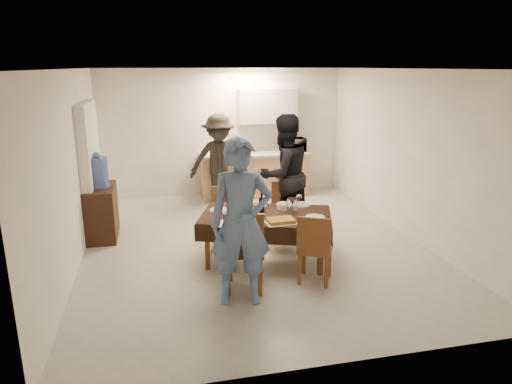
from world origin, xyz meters
TOP-DOWN VIEW (x-y plane):
  - floor at (0.00, 0.00)m, footprint 5.00×6.00m
  - ceiling at (0.00, 0.00)m, footprint 5.00×6.00m
  - wall_back at (0.00, 3.00)m, footprint 5.00×0.02m
  - wall_front at (0.00, -3.00)m, footprint 5.00×0.02m
  - wall_left at (-2.50, 0.00)m, footprint 0.02×6.00m
  - wall_right at (2.50, 0.00)m, footprint 0.02×6.00m
  - stub_partition at (-2.42, 1.20)m, footprint 0.15×1.40m
  - kitchen_base_cabinet at (0.60, 2.68)m, footprint 2.20×0.60m
  - kitchen_worktop at (0.60, 2.68)m, footprint 2.24×0.64m
  - upper_cabinet at (0.90, 2.82)m, footprint 1.20×0.34m
  - dining_table at (0.03, -0.60)m, footprint 1.98×1.53m
  - chair_near_left at (-0.42, -1.45)m, footprint 0.56×0.57m
  - chair_near_right at (0.48, -1.44)m, footprint 0.55×0.57m
  - chair_far_left at (-0.42, 0.07)m, footprint 0.45×0.46m
  - chair_far_right at (0.48, 0.06)m, footprint 0.53×0.55m
  - console at (-2.28, 0.86)m, footprint 0.45×0.89m
  - water_jug at (-2.28, 0.86)m, footprint 0.31×0.31m
  - wine_bottle at (-0.02, -0.55)m, footprint 0.08×0.08m
  - water_pitcher at (0.38, -0.65)m, footprint 0.14×0.14m
  - savoury_tart at (0.13, -0.98)m, footprint 0.41×0.32m
  - salad_bowl at (0.33, -0.42)m, footprint 0.20×0.20m
  - mushroom_dish at (-0.02, -0.32)m, footprint 0.21×0.21m
  - wine_glass_a at (-0.52, -0.85)m, footprint 0.08×0.08m
  - wine_glass_b at (0.58, -0.35)m, footprint 0.08×0.08m
  - wine_glass_c at (-0.17, -0.30)m, footprint 0.08×0.08m
  - plate_near_left at (-0.57, -0.90)m, footprint 0.29×0.29m
  - plate_near_right at (0.63, -0.90)m, footprint 0.26×0.26m
  - plate_far_left at (-0.57, -0.30)m, footprint 0.27×0.27m
  - plate_far_right at (0.63, -0.30)m, footprint 0.27×0.27m
  - microwave at (1.42, 2.68)m, footprint 0.51×0.34m
  - person_near at (-0.52, -1.65)m, footprint 0.75×0.54m
  - person_far at (0.58, 0.45)m, footprint 1.13×1.01m
  - person_kitchen at (-0.20, 2.23)m, footprint 1.14×0.66m

SIDE VIEW (x-z plane):
  - floor at x=0.00m, z-range -0.01..0.01m
  - console at x=-2.28m, z-range 0.00..0.82m
  - kitchen_base_cabinet at x=0.60m, z-range 0.00..0.86m
  - chair_far_left at x=-0.42m, z-range 0.29..0.76m
  - chair_far_right at x=0.48m, z-range 0.30..0.78m
  - chair_near_right at x=0.48m, z-range 0.31..0.80m
  - chair_near_left at x=-0.42m, z-range 0.35..0.91m
  - dining_table at x=0.03m, z-range 0.31..0.99m
  - plate_near_right at x=0.63m, z-range 0.68..0.70m
  - plate_far_right at x=0.63m, z-range 0.68..0.70m
  - plate_far_left at x=-0.57m, z-range 0.68..0.70m
  - plate_near_left at x=-0.57m, z-range 0.68..0.70m
  - mushroom_dish at x=-0.02m, z-range 0.68..0.72m
  - savoury_tart at x=0.13m, z-range 0.68..0.73m
  - salad_bowl at x=0.33m, z-range 0.68..0.76m
  - wine_glass_a at x=-0.52m, z-range 0.68..0.86m
  - wine_glass_b at x=0.58m, z-range 0.68..0.86m
  - wine_glass_c at x=-0.17m, z-range 0.68..0.87m
  - water_pitcher at x=0.38m, z-range 0.68..0.89m
  - wine_bottle at x=-0.02m, z-range 0.68..1.01m
  - person_kitchen at x=-0.20m, z-range 0.00..1.77m
  - kitchen_worktop at x=0.60m, z-range 0.86..0.91m
  - person_near at x=-0.52m, z-range 0.00..1.91m
  - person_far at x=0.58m, z-range 0.00..1.93m
  - stub_partition at x=-2.42m, z-range 0.00..2.10m
  - microwave at x=1.42m, z-range 0.91..1.19m
  - water_jug at x=-2.28m, z-range 0.82..1.29m
  - wall_back at x=0.00m, z-range 0.00..2.60m
  - wall_front at x=0.00m, z-range 0.00..2.60m
  - wall_left at x=-2.50m, z-range 0.00..2.60m
  - wall_right at x=2.50m, z-range 0.00..2.60m
  - upper_cabinet at x=0.90m, z-range 1.50..2.20m
  - ceiling at x=0.00m, z-range 2.59..2.61m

